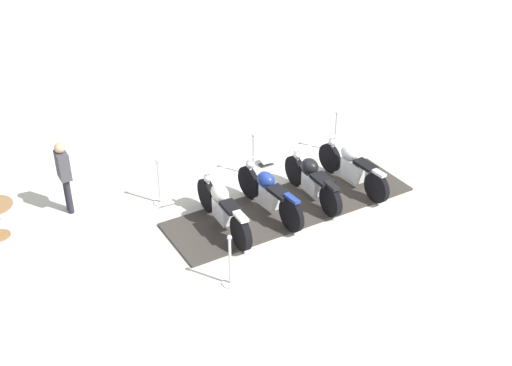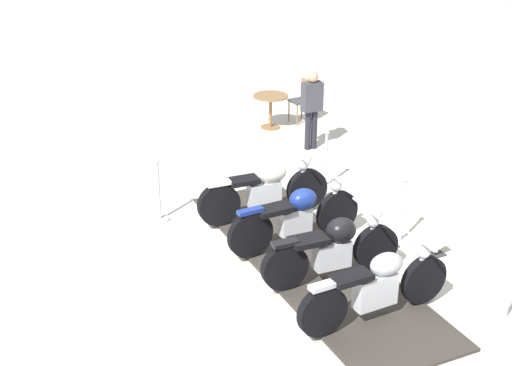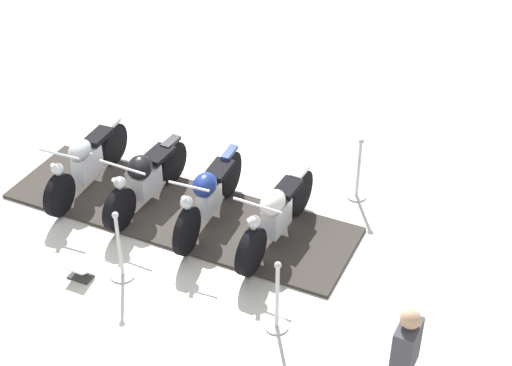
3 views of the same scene
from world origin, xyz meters
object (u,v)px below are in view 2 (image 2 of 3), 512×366
at_px(cafe_chair_near_table, 302,98).
at_px(motorcycle_cream, 265,190).
at_px(motorcycle_chrome, 377,286).
at_px(stanchion_right_rear, 326,168).
at_px(motorcycle_black, 333,248).
at_px(bystander_person, 312,103).
at_px(stanchion_right_mid, 401,222).
at_px(stanchion_left_rear, 159,200).
at_px(info_placard, 435,248).
at_px(stanchion_right_front, 508,294).
at_px(cafe_table, 271,103).
at_px(motorcycle_navy, 297,215).

bearing_deg(cafe_chair_near_table, motorcycle_cream, 50.06).
xyz_separation_m(motorcycle_chrome, stanchion_right_rear, (-3.52, -2.31, -0.15)).
distance_m(motorcycle_black, bystander_person, 5.13).
xyz_separation_m(motorcycle_black, stanchion_right_mid, (-1.56, 0.45, -0.18)).
xyz_separation_m(stanchion_right_mid, cafe_chair_near_table, (-4.34, -3.81, 0.21)).
relative_size(motorcycle_chrome, motorcycle_cream, 1.05).
xyz_separation_m(motorcycle_cream, stanchion_left_rear, (0.89, -1.48, -0.16)).
xyz_separation_m(info_placard, bystander_person, (-2.99, -3.49, 0.88)).
bearing_deg(stanchion_right_rear, stanchion_left_rear, -35.44).
distance_m(motorcycle_chrome, stanchion_right_front, 1.69).
height_order(motorcycle_black, cafe_table, motorcycle_black).
bearing_deg(motorcycle_cream, stanchion_right_mid, -44.01).
bearing_deg(motorcycle_chrome, stanchion_left_rear, 109.16).
height_order(stanchion_right_mid, cafe_chair_near_table, stanchion_right_mid).
xyz_separation_m(motorcycle_cream, info_placard, (-0.24, 2.77, -0.44)).
bearing_deg(motorcycle_black, stanchion_right_rear, 64.04).
bearing_deg(cafe_chair_near_table, cafe_table, 0.00).
height_order(stanchion_right_mid, info_placard, stanchion_right_mid).
bearing_deg(stanchion_right_rear, motorcycle_black, 26.24).
distance_m(motorcycle_chrome, stanchion_right_mid, 2.23).
relative_size(stanchion_right_rear, info_placard, 2.68).
distance_m(motorcycle_chrome, stanchion_left_rear, 4.23).
height_order(motorcycle_cream, stanchion_right_rear, stanchion_right_rear).
xyz_separation_m(motorcycle_navy, motorcycle_cream, (-0.62, -0.87, -0.02)).
bearing_deg(cafe_table, motorcycle_cream, 27.23).
distance_m(motorcycle_black, cafe_chair_near_table, 6.79).
xyz_separation_m(motorcycle_cream, stanchion_right_mid, (-0.31, 2.20, -0.18)).
xyz_separation_m(cafe_table, cafe_chair_near_table, (-0.70, 0.42, -0.00)).
xyz_separation_m(motorcycle_black, motorcycle_cream, (-1.25, -1.75, 0.00)).
relative_size(motorcycle_black, cafe_table, 2.28).
height_order(motorcycle_chrome, cafe_chair_near_table, motorcycle_chrome).
relative_size(motorcycle_navy, bystander_person, 1.21).
distance_m(motorcycle_black, stanchion_right_rear, 3.24).
height_order(cafe_chair_near_table, bystander_person, bystander_person).
xyz_separation_m(stanchion_right_mid, cafe_table, (-3.63, -4.23, 0.21)).
xyz_separation_m(stanchion_left_rear, stanchion_right_mid, (-1.20, 3.69, -0.02)).
height_order(motorcycle_cream, stanchion_right_front, stanchion_right_front).
xyz_separation_m(motorcycle_navy, stanchion_right_rear, (-2.27, -0.55, -0.17)).
distance_m(cafe_table, bystander_person, 1.55).
bearing_deg(motorcycle_cream, motorcycle_chrome, -87.52).
relative_size(motorcycle_navy, stanchion_right_mid, 1.79).
bearing_deg(stanchion_right_rear, cafe_table, -134.29).
bearing_deg(info_placard, motorcycle_navy, -120.03).
distance_m(stanchion_left_rear, stanchion_right_rear, 3.11).
xyz_separation_m(info_placard, cafe_chair_near_table, (-4.41, -4.38, 0.47)).
bearing_deg(stanchion_right_rear, bystander_person, -146.65).
relative_size(motorcycle_black, motorcycle_cream, 0.93).
height_order(stanchion_right_front, bystander_person, bystander_person).
bearing_deg(motorcycle_navy, motorcycle_black, -93.63).
xyz_separation_m(stanchion_right_rear, cafe_table, (-2.30, -2.35, 0.18)).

